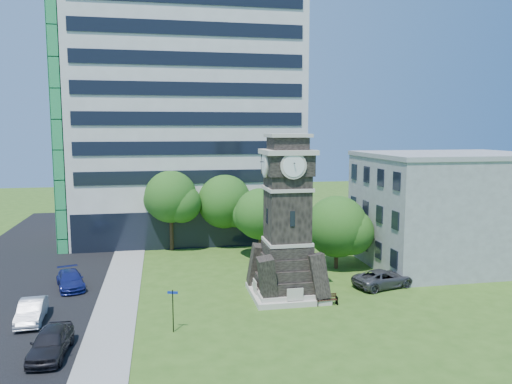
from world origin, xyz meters
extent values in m
plane|color=#335919|center=(0.00, 0.00, 0.00)|extent=(160.00, 160.00, 0.00)
cube|color=gray|center=(-9.50, 5.00, 0.03)|extent=(3.00, 70.00, 0.06)
cube|color=black|center=(-18.00, 5.00, 0.01)|extent=(14.00, 80.00, 0.02)
cube|color=beige|center=(3.00, 2.00, 0.20)|extent=(5.40, 5.40, 0.40)
cube|color=beige|center=(3.00, 2.00, 0.55)|extent=(4.80, 4.80, 0.30)
cube|color=black|center=(3.00, 2.00, 7.20)|extent=(3.00, 3.00, 6.40)
cube|color=beige|center=(3.00, 2.00, 4.20)|extent=(3.25, 3.25, 0.25)
cube|color=beige|center=(3.00, 2.00, 8.20)|extent=(3.25, 3.25, 0.25)
cube|color=black|center=(3.00, 0.48, 6.20)|extent=(0.35, 0.08, 1.10)
cube|color=black|center=(3.00, 2.00, 10.00)|extent=(3.30, 3.30, 1.60)
cube|color=beige|center=(3.00, 2.00, 10.90)|extent=(3.70, 3.70, 0.35)
cylinder|color=white|center=(3.00, 0.23, 10.00)|extent=(1.56, 0.06, 1.56)
cylinder|color=white|center=(1.23, 2.00, 10.00)|extent=(0.06, 1.56, 1.56)
cube|color=black|center=(3.00, 2.00, 11.50)|extent=(2.60, 2.60, 0.90)
cube|color=beige|center=(3.00, 2.00, 12.10)|extent=(3.00, 3.00, 0.25)
cube|color=silver|center=(-3.00, 26.00, 14.00)|extent=(25.00, 15.00, 28.00)
cube|color=black|center=(-3.00, 18.80, 2.00)|extent=(24.50, 0.80, 4.00)
cube|color=#A2A5A8|center=(20.00, 8.00, 5.00)|extent=(15.00, 12.00, 10.00)
cube|color=#A2A5A8|center=(20.00, 8.00, 10.20)|extent=(15.20, 12.20, 0.40)
imported|color=black|center=(-12.41, -5.33, 0.79)|extent=(2.07, 4.71, 1.58)
imported|color=silver|center=(-14.71, 0.15, 0.71)|extent=(1.79, 4.41, 1.42)
imported|color=navy|center=(-13.42, 6.97, 0.67)|extent=(3.01, 4.94, 1.34)
imported|color=#434247|center=(11.13, 2.55, 0.70)|extent=(5.49, 3.54, 1.41)
cube|color=black|center=(4.60, -0.56, 0.30)|extent=(0.05, 0.39, 0.61)
cube|color=black|center=(6.08, -0.56, 0.30)|extent=(0.05, 0.39, 0.61)
cube|color=#342012|center=(5.34, -0.56, 0.39)|extent=(1.57, 0.42, 0.03)
cube|color=#342012|center=(5.34, -0.37, 0.64)|extent=(1.57, 0.03, 0.35)
cylinder|color=black|center=(-5.63, -3.31, 1.35)|extent=(0.06, 0.06, 2.71)
cube|color=#0D2A98|center=(-5.63, -3.31, 2.54)|extent=(0.65, 0.04, 0.16)
cylinder|color=#332114|center=(-5.22, 18.14, 1.63)|extent=(0.39, 0.39, 3.27)
sphere|color=#386A1F|center=(-5.22, 18.14, 5.63)|extent=(5.38, 5.38, 5.38)
sphere|color=#386A1F|center=(-4.14, 17.60, 4.99)|extent=(4.04, 4.04, 4.04)
sphere|color=#386A1F|center=(-6.16, 18.81, 5.26)|extent=(3.77, 3.77, 3.77)
cylinder|color=#332114|center=(0.41, 18.68, 1.43)|extent=(0.41, 0.41, 2.86)
sphere|color=#32651E|center=(0.41, 18.68, 4.92)|extent=(5.76, 5.76, 5.76)
sphere|color=#32651E|center=(1.56, 18.10, 4.36)|extent=(4.32, 4.32, 4.32)
sphere|color=#32651E|center=(-0.60, 19.40, 4.60)|extent=(4.03, 4.03, 4.03)
cylinder|color=#332114|center=(3.23, 13.25, 1.27)|extent=(0.38, 0.38, 2.55)
sphere|color=#215519|center=(3.23, 13.25, 4.39)|extent=(4.98, 4.98, 4.98)
sphere|color=#215519|center=(4.23, 12.75, 3.89)|extent=(3.74, 3.74, 3.74)
sphere|color=#215519|center=(2.36, 13.87, 4.10)|extent=(3.49, 3.49, 3.49)
cylinder|color=#332114|center=(9.28, 8.43, 1.12)|extent=(0.35, 0.35, 2.24)
sphere|color=#31631D|center=(9.28, 8.43, 3.85)|extent=(5.56, 5.56, 5.56)
sphere|color=#31631D|center=(10.40, 7.87, 3.42)|extent=(4.17, 4.17, 4.17)
sphere|color=#31631D|center=(8.31, 9.12, 3.60)|extent=(3.89, 3.89, 3.89)
camera|label=1|loc=(-6.16, -33.47, 12.60)|focal=35.00mm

